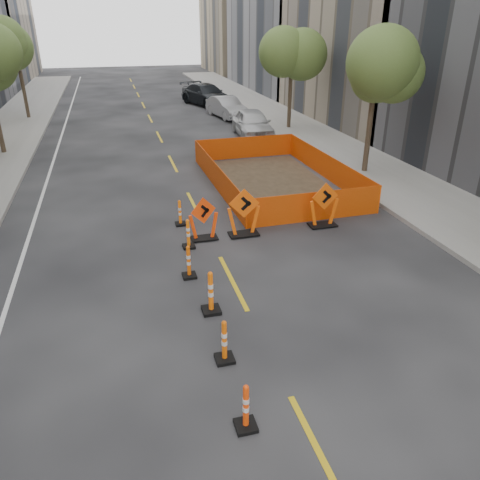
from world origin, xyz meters
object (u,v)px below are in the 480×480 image
object	(u,v)px
channelizer_4	(211,292)
channelizer_5	(189,262)
channelizer_2	(246,407)
channelizer_7	(180,213)
parked_car_near	(252,123)
parked_car_mid	(227,107)
chevron_sign_center	(244,212)
parked_car_far	(207,95)
channelizer_6	(188,234)
channelizer_3	(224,341)
chevron_sign_left	(203,219)
chevron_sign_right	(324,205)

from	to	relation	value
channelizer_4	channelizer_5	xyz separation A→B (m)	(-0.23, 1.85, -0.08)
channelizer_2	channelizer_4	distance (m)	3.71
channelizer_7	parked_car_near	xyz separation A→B (m)	(6.27, 12.21, 0.36)
parked_car_near	parked_car_mid	xyz separation A→B (m)	(-0.03, 6.44, -0.09)
chevron_sign_center	channelizer_5	bearing A→B (deg)	-124.93
channelizer_4	parked_car_near	distance (m)	18.87
channelizer_2	channelizer_5	size ratio (longest dim) A/B	0.99
parked_car_far	channelizer_4	bearing A→B (deg)	-120.11
channelizer_2	parked_car_far	distance (m)	34.16
channelizer_4	channelizer_5	size ratio (longest dim) A/B	1.16
channelizer_6	parked_car_far	world-z (taller)	parked_car_far
channelizer_2	channelizer_7	xyz separation A→B (m)	(0.25, 9.25, -0.02)
channelizer_3	chevron_sign_left	bearing A→B (deg)	82.85
chevron_sign_center	parked_car_far	xyz separation A→B (m)	(4.01, 25.77, 0.01)
channelizer_5	chevron_sign_right	size ratio (longest dim) A/B	0.61
channelizer_2	chevron_sign_left	distance (m)	7.91
channelizer_4	channelizer_6	distance (m)	3.70
channelizer_7	parked_car_near	bearing A→B (deg)	62.84
channelizer_5	parked_car_far	size ratio (longest dim) A/B	0.17
chevron_sign_left	chevron_sign_center	xyz separation A→B (m)	(1.34, -0.04, 0.09)
channelizer_5	chevron_sign_left	bearing A→B (deg)	69.15
chevron_sign_center	parked_car_near	world-z (taller)	chevron_sign_center
chevron_sign_left	channelizer_4	bearing A→B (deg)	-116.71
channelizer_2	channelizer_7	world-z (taller)	channelizer_2
channelizer_2	chevron_sign_center	xyz separation A→B (m)	(2.15, 7.83, 0.34)
chevron_sign_left	chevron_sign_right	distance (m)	4.19
channelizer_3	channelizer_4	world-z (taller)	channelizer_4
channelizer_7	channelizer_3	bearing A→B (deg)	-91.47
parked_car_near	chevron_sign_center	bearing A→B (deg)	-103.42
parked_car_near	chevron_sign_left	bearing A→B (deg)	-108.42
channelizer_5	chevron_sign_center	bearing A→B (deg)	45.76
channelizer_7	chevron_sign_right	bearing A→B (deg)	-16.50
channelizer_2	channelizer_3	world-z (taller)	channelizer_3
chevron_sign_left	chevron_sign_center	size ratio (longest dim) A/B	0.89
channelizer_5	channelizer_6	world-z (taller)	channelizer_5
channelizer_2	parked_car_mid	size ratio (longest dim) A/B	0.22
channelizer_7	chevron_sign_right	distance (m)	4.97
channelizer_2	parked_car_mid	world-z (taller)	parked_car_mid
channelizer_3	chevron_sign_right	size ratio (longest dim) A/B	0.63
chevron_sign_right	parked_car_far	distance (m)	25.79
chevron_sign_right	parked_car_near	xyz separation A→B (m)	(1.51, 13.62, 0.02)
channelizer_7	chevron_sign_center	world-z (taller)	chevron_sign_center
parked_car_near	channelizer_5	bearing A→B (deg)	-108.14
channelizer_5	chevron_sign_center	xyz separation A→B (m)	(2.22, 2.28, 0.34)
channelizer_6	parked_car_far	bearing A→B (deg)	77.23
channelizer_6	parked_car_mid	distance (m)	21.44
channelizer_5	channelizer_6	bearing A→B (deg)	80.90
channelizer_3	channelizer_6	distance (m)	5.55
channelizer_3	parked_car_near	distance (m)	20.65
parked_car_mid	channelizer_6	bearing A→B (deg)	-117.71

